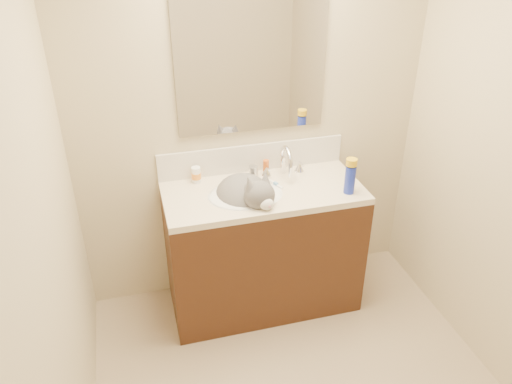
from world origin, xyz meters
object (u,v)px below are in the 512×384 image
faucet (285,164)px  cat (247,196)px  basin (245,205)px  silver_jar (253,171)px  amber_bottle (266,167)px  spray_can (350,180)px  vanity_cabinet (263,250)px  pill_bottle (196,175)px

faucet → cat: faucet is taller
basin → silver_jar: bearing=64.0°
basin → amber_bottle: amber_bottle is taller
cat → spray_can: size_ratio=2.96×
faucet → spray_can: size_ratio=1.62×
faucet → spray_can: bearing=-45.2°
vanity_cabinet → basin: basin is taller
basin → pill_bottle: pill_bottle is taller
basin → amber_bottle: (0.19, 0.23, 0.12)m
cat → silver_jar: bearing=48.7°
vanity_cabinet → silver_jar: size_ratio=18.53×
vanity_cabinet → spray_can: 0.74m
basin → vanity_cabinet: bearing=14.0°
faucet → amber_bottle: bearing=151.7°
spray_can → pill_bottle: bearing=156.7°
basin → pill_bottle: size_ratio=4.49×
faucet → pill_bottle: 0.56m
faucet → silver_jar: bearing=164.1°
basin → pill_bottle: 0.36m
spray_can → amber_bottle: bearing=138.5°
vanity_cabinet → pill_bottle: pill_bottle is taller
amber_bottle → spray_can: spray_can is taller
basin → faucet: bearing=29.1°
basin → cat: (0.01, 0.00, 0.06)m
basin → faucet: (0.30, 0.17, 0.16)m
faucet → silver_jar: size_ratio=4.32×
cat → amber_bottle: size_ratio=5.39×
cat → spray_can: (0.59, -0.14, 0.10)m
vanity_cabinet → silver_jar: (-0.01, 0.19, 0.48)m
vanity_cabinet → faucet: 0.58m
basin → silver_jar: silver_jar is taller
vanity_cabinet → silver_jar: 0.52m
vanity_cabinet → basin: bearing=-166.0°
cat → silver_jar: cat is taller
silver_jar → basin: bearing=-116.0°
cat → silver_jar: size_ratio=7.88×
faucet → pill_bottle: size_ratio=2.79×
cat → pill_bottle: (-0.26, 0.23, 0.06)m
silver_jar → amber_bottle: bearing=2.4°
faucet → cat: bearing=-150.5°
pill_bottle → cat: bearing=-40.8°
amber_bottle → spray_can: bearing=-41.5°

